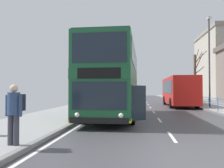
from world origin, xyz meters
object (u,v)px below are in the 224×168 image
(bare_tree_far_00, at_px, (195,76))
(double_decker_bus_main, at_px, (114,81))
(street_lamp_far_side, at_px, (209,55))
(background_bus_far_lane, at_px, (179,91))
(pedestrian_with_backpack, at_px, (15,110))

(bare_tree_far_00, bearing_deg, double_decker_bus_main, -118.35)
(double_decker_bus_main, distance_m, street_lamp_far_side, 11.02)
(street_lamp_far_side, bearing_deg, background_bus_far_lane, 122.37)
(double_decker_bus_main, bearing_deg, pedestrian_with_backpack, -103.80)
(bare_tree_far_00, bearing_deg, background_bus_far_lane, -118.85)
(pedestrian_with_backpack, relative_size, bare_tree_far_00, 0.25)
(double_decker_bus_main, bearing_deg, bare_tree_far_00, 61.65)
(double_decker_bus_main, relative_size, pedestrian_with_backpack, 6.13)
(pedestrian_with_backpack, height_order, street_lamp_far_side, street_lamp_far_side)
(pedestrian_with_backpack, distance_m, bare_tree_far_00, 26.66)
(double_decker_bus_main, xyz_separation_m, pedestrian_with_backpack, (-2.01, -8.18, -1.13))
(pedestrian_with_backpack, relative_size, street_lamp_far_side, 0.21)
(street_lamp_far_side, bearing_deg, double_decker_bus_main, -136.92)
(background_bus_far_lane, xyz_separation_m, street_lamp_far_side, (2.13, -3.36, 3.17))
(pedestrian_with_backpack, bearing_deg, bare_tree_far_00, 66.22)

